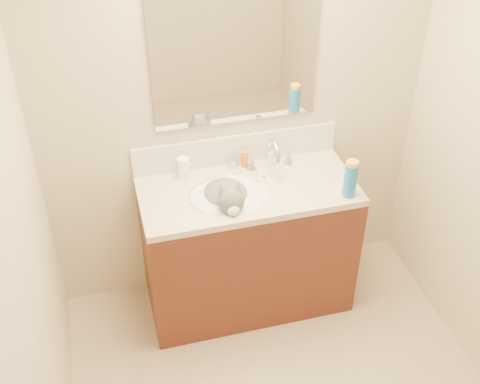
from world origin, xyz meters
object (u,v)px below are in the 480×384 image
faucet (273,157)px  spray_can (350,180)px  silver_jar (234,163)px  pill_bottle (184,168)px  cat (227,200)px  basin (229,205)px  vanity_cabinet (248,249)px  amber_bottle (245,159)px

faucet → spray_can: bearing=-45.8°
silver_jar → pill_bottle: bearing=-175.6°
faucet → pill_bottle: faucet is taller
pill_bottle → cat: bearing=-50.5°
basin → silver_jar: 0.28m
spray_can → basin: bearing=164.8°
faucet → spray_can: size_ratio=1.42×
vanity_cabinet → basin: 0.40m
pill_bottle → silver_jar: pill_bottle is taller
basin → pill_bottle: pill_bottle is taller
silver_jar → amber_bottle: size_ratio=0.59×
pill_bottle → spray_can: bearing=-25.5°
faucet → cat: 0.37m
vanity_cabinet → amber_bottle: size_ratio=12.18×
spray_can → silver_jar: bearing=142.0°
vanity_cabinet → faucet: bearing=37.3°
pill_bottle → silver_jar: 0.30m
silver_jar → basin: bearing=-110.5°
basin → faucet: (0.30, 0.17, 0.16)m
vanity_cabinet → silver_jar: (-0.03, 0.22, 0.48)m
pill_bottle → amber_bottle: 0.36m
spray_can → cat: bearing=165.6°
vanity_cabinet → cat: bearing=-164.6°
faucet → amber_bottle: faucet is taller
silver_jar → spray_can: 0.68m
pill_bottle → spray_can: spray_can is taller
amber_bottle → faucet: bearing=-27.9°
pill_bottle → amber_bottle: (0.36, 0.02, -0.01)m
basin → spray_can: spray_can is taller
basin → silver_jar: (0.09, 0.25, 0.10)m
vanity_cabinet → amber_bottle: 0.54m
vanity_cabinet → basin: bearing=-166.0°
silver_jar → spray_can: bearing=-38.0°
basin → pill_bottle: bearing=131.7°
vanity_cabinet → pill_bottle: (-0.32, 0.20, 0.51)m
faucet → spray_can: 0.47m
vanity_cabinet → pill_bottle: pill_bottle is taller
silver_jar → amber_bottle: 0.07m
faucet → pill_bottle: bearing=173.3°
silver_jar → amber_bottle: bearing=-4.9°
cat → pill_bottle: size_ratio=3.19×
silver_jar → cat: bearing=-112.1°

